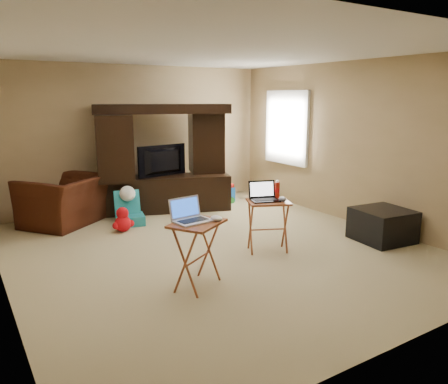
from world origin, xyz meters
TOP-DOWN VIEW (x-y plane):
  - floor at (0.00, 0.00)m, footprint 5.50×5.50m
  - ceiling at (0.00, 0.00)m, footprint 5.50×5.50m
  - wall_back at (0.00, 2.75)m, footprint 5.00×0.00m
  - wall_front at (0.00, -2.75)m, footprint 5.00×0.00m
  - wall_right at (2.50, 0.00)m, footprint 0.00×5.50m
  - window_pane at (2.48, 1.55)m, footprint 0.00×1.20m
  - window_frame at (2.46, 1.55)m, footprint 0.06×1.14m
  - entertainment_center at (0.27, 2.16)m, footprint 2.31×1.27m
  - television at (0.27, 2.11)m, footprint 0.94×0.26m
  - recliner at (-1.41, 2.21)m, footprint 1.54×1.51m
  - child_rocker at (-0.54, 1.66)m, footprint 0.49×0.53m
  - plush_toy at (-0.78, 1.36)m, footprint 0.34×0.28m
  - push_toy at (1.37, 2.13)m, footprint 0.54×0.39m
  - ottoman at (2.12, -0.94)m, footprint 0.76×0.76m
  - tray_table_left at (-0.77, -0.90)m, footprint 0.69×0.65m
  - tray_table_right at (0.52, -0.43)m, footprint 0.64×0.59m
  - laptop_left at (-0.80, -0.87)m, footprint 0.40×0.34m
  - laptop_right at (0.48, -0.41)m, footprint 0.42×0.39m
  - mouse_left at (-0.58, -0.97)m, footprint 0.13×0.16m
  - mouse_right at (0.65, -0.55)m, footprint 0.13×0.16m
  - water_bottle at (0.72, -0.35)m, footprint 0.07×0.07m

SIDE VIEW (x-z plane):
  - floor at x=0.00m, z-range 0.00..0.00m
  - plush_toy at x=-0.78m, z-range 0.00..0.38m
  - push_toy at x=1.37m, z-range 0.00..0.40m
  - ottoman at x=2.12m, z-range 0.00..0.44m
  - child_rocker at x=-0.54m, z-range 0.00..0.53m
  - tray_table_right at x=0.52m, z-range 0.00..0.67m
  - tray_table_left at x=-0.77m, z-range 0.00..0.70m
  - recliner at x=-1.41m, z-range 0.00..0.75m
  - mouse_right at x=0.65m, z-range 0.67..0.72m
  - mouse_left at x=-0.58m, z-range 0.70..0.76m
  - water_bottle at x=0.72m, z-range 0.67..0.87m
  - laptop_right at x=0.48m, z-range 0.67..0.91m
  - laptop_left at x=-0.80m, z-range 0.70..0.94m
  - television at x=0.27m, z-range 0.61..1.15m
  - entertainment_center at x=0.27m, z-range 0.00..1.84m
  - wall_back at x=0.00m, z-range -1.25..3.75m
  - wall_front at x=0.00m, z-range -1.25..3.75m
  - wall_right at x=2.50m, z-range -1.50..4.00m
  - window_pane at x=2.48m, z-range 0.80..2.00m
  - window_frame at x=2.46m, z-range 0.73..2.07m
  - ceiling at x=0.00m, z-range 2.50..2.50m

